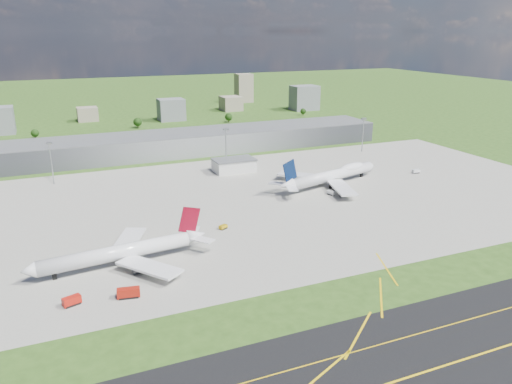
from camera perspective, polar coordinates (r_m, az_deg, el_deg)
name	(u,v)px	position (r m, az deg, el deg)	size (l,w,h in m)	color
ground	(198,156)	(371.10, -6.69, 4.09)	(1400.00, 1400.00, 0.00)	#2D4C17
taxiway	(464,360)	(158.66, 22.64, -17.27)	(1400.00, 60.00, 0.06)	black
apron	(272,198)	(275.13, 1.87, -0.71)	(360.00, 190.00, 0.08)	gray
terminal	(192,142)	(383.50, -7.38, 5.67)	(300.00, 42.00, 15.00)	gray
ops_building	(234,166)	(327.09, -2.53, 3.04)	(26.00, 16.00, 8.00)	silver
mast_west	(50,156)	(319.22, -22.44, 3.85)	(3.50, 2.00, 25.90)	gray
mast_center	(226,141)	(337.63, -3.46, 5.89)	(3.50, 2.00, 25.90)	gray
mast_east	(363,129)	(387.67, 12.15, 7.09)	(3.50, 2.00, 25.90)	gray
airliner_red_twin	(123,252)	(203.62, -14.92, -6.67)	(71.83, 55.69, 19.71)	white
airliner_blue_quad	(333,175)	(301.35, 8.75, 1.90)	(78.55, 60.45, 20.86)	white
fire_truck	(129,293)	(180.90, -14.36, -11.14)	(8.14, 4.19, 3.45)	#9A170B
crash_tender	(72,301)	(181.96, -20.31, -11.62)	(6.49, 4.33, 3.14)	#B7170D
tug_yellow	(223,227)	(232.91, -3.78, -4.03)	(4.44, 3.62, 1.90)	#C0950B
van_white_near	(331,193)	(283.15, 8.54, -0.12)	(3.45, 4.98, 2.36)	silver
van_white_far	(416,171)	(339.44, 17.82, 2.25)	(5.01, 2.72, 2.50)	silver
bldg_cw	(87,114)	(543.95, -18.70, 8.43)	(20.00, 18.00, 14.00)	gray
bldg_c	(171,110)	(526.08, -9.66, 9.26)	(26.00, 20.00, 22.00)	slate
bldg_ce	(231,103)	(587.31, -2.89, 10.07)	(22.00, 24.00, 16.00)	gray
bldg_e	(304,98)	(592.05, 5.55, 10.66)	(30.00, 22.00, 28.00)	slate
bldg_tall_e	(244,88)	(655.90, -1.40, 11.79)	(20.00, 18.00, 36.00)	gray
tree_w	(35,133)	(468.93, -23.96, 6.18)	(6.75, 6.75, 8.25)	#382314
tree_c	(138,122)	(490.00, -13.37, 7.79)	(8.10, 8.10, 9.90)	#382314
tree_e	(229,117)	(507.84, -3.14, 8.55)	(7.65, 7.65, 9.35)	#382314
tree_far_e	(303,111)	(553.43, 5.41, 9.17)	(6.30, 6.30, 7.70)	#382314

